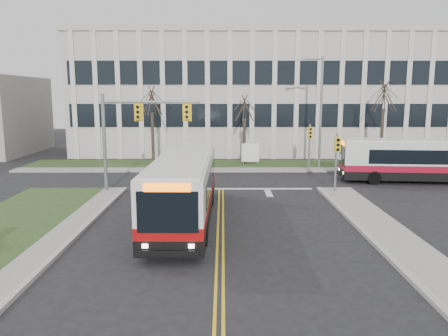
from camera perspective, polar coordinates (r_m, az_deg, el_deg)
ground at (r=20.90m, az=-0.46°, el=-7.54°), size 120.00×120.00×0.00m
sidewalk_west at (r=17.65m, az=-24.41°, el=-11.45°), size 1.20×26.00×0.14m
sidewalk_east at (r=17.77m, az=24.95°, el=-11.35°), size 2.00×26.00×0.14m
sidewalk_cross at (r=36.03m, az=7.64°, el=-0.24°), size 44.00×1.60×0.14m
building_lawn at (r=38.77m, az=7.09°, el=0.45°), size 44.00×5.00×0.12m
office_building at (r=50.22m, az=5.50°, el=9.34°), size 40.00×16.00×12.00m
mast_arm_signal at (r=27.80m, az=-12.10°, el=5.45°), size 6.11×0.38×6.20m
signal_pole_near at (r=28.03m, az=14.50°, el=1.78°), size 0.34×0.39×3.80m
signal_pole_far at (r=36.26m, az=11.14°, el=3.61°), size 0.34×0.39×3.80m
streetlight at (r=37.05m, az=12.30°, el=7.87°), size 2.15×0.25×9.20m
directory_sign at (r=37.88m, az=3.46°, el=1.99°), size 1.50×0.12×2.00m
tree_left at (r=38.47m, az=-9.40°, el=8.49°), size 1.80×1.80×7.70m
tree_mid at (r=38.24m, az=2.70°, el=7.65°), size 1.80×1.80×6.82m
tree_right at (r=40.44m, az=20.17°, el=8.64°), size 1.80×1.80×8.25m
bus_main at (r=21.50m, az=-5.18°, el=-2.75°), size 2.73×11.84×3.15m
bus_cross at (r=33.83m, az=24.48°, el=0.78°), size 11.33×3.38×2.98m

